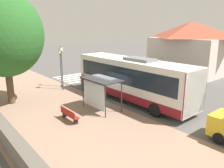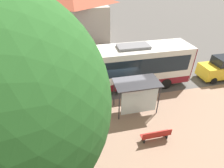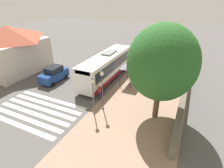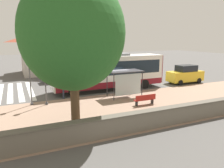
% 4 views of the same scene
% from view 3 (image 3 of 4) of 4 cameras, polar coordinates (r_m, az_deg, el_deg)
% --- Properties ---
extents(ground_plane, '(120.00, 120.00, 0.00)m').
position_cam_3_polar(ground_plane, '(24.06, 1.85, 0.52)').
color(ground_plane, '#514F4C').
rests_on(ground_plane, ground).
extents(sidewalk_plaza, '(9.00, 44.00, 0.02)m').
position_cam_3_polar(sidewalk_plaza, '(22.88, 12.26, -1.59)').
color(sidewalk_plaza, '#937560').
rests_on(sidewalk_plaza, ground).
extents(crosswalk_stripes, '(9.00, 5.25, 0.01)m').
position_cam_3_polar(crosswalk_stripes, '(19.95, -23.34, -8.04)').
color(crosswalk_stripes, silver).
rests_on(crosswalk_stripes, ground).
extents(stone_wall, '(0.60, 20.00, 1.15)m').
position_cam_3_polar(stone_wall, '(22.28, 22.52, -2.31)').
color(stone_wall, '#6B6356').
rests_on(stone_wall, ground).
extents(background_building, '(7.82, 9.71, 6.90)m').
position_cam_3_polar(background_building, '(30.75, -30.06, 9.95)').
color(background_building, beige).
rests_on(background_building, ground).
extents(bus, '(2.77, 11.77, 3.77)m').
position_cam_3_polar(bus, '(24.32, -1.75, 5.83)').
color(bus, silver).
rests_on(bus, ground).
extents(bus_shelter, '(1.81, 3.14, 2.44)m').
position_cam_3_polar(bus_shelter, '(23.14, 6.12, 4.82)').
color(bus_shelter, '#2D2D33').
rests_on(bus_shelter, ground).
extents(pedestrian, '(0.34, 0.23, 1.77)m').
position_cam_3_polar(pedestrian, '(19.87, -4.14, -2.23)').
color(pedestrian, '#2D3347').
rests_on(pedestrian, ground).
extents(bench, '(0.40, 1.86, 0.88)m').
position_cam_3_polar(bench, '(23.40, 12.73, 0.34)').
color(bench, maroon).
rests_on(bench, ground).
extents(street_lamp_near, '(0.28, 0.28, 4.02)m').
position_cam_3_polar(street_lamp_near, '(16.75, -6.20, -2.99)').
color(street_lamp_near, '#4C4C51').
rests_on(street_lamp_near, ground).
extents(street_lamp_far, '(0.28, 0.28, 4.41)m').
position_cam_3_polar(street_lamp_far, '(17.29, -3.18, -1.02)').
color(street_lamp_far, '#4C4C51').
rests_on(street_lamp_far, ground).
extents(shade_tree, '(6.02, 6.02, 8.93)m').
position_cam_3_polar(shade_tree, '(15.46, 16.04, 6.57)').
color(shade_tree, brown).
rests_on(shade_tree, ground).
extents(parked_car_behind_bus, '(1.88, 4.41, 2.18)m').
position_cam_3_polar(parked_car_behind_bus, '(32.90, 7.09, 9.68)').
color(parked_car_behind_bus, gold).
rests_on(parked_car_behind_bus, ground).
extents(parked_car_far_lane, '(1.99, 4.21, 2.09)m').
position_cam_3_polar(parked_car_far_lane, '(25.33, -18.40, 3.00)').
color(parked_car_far_lane, navy).
rests_on(parked_car_far_lane, ground).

